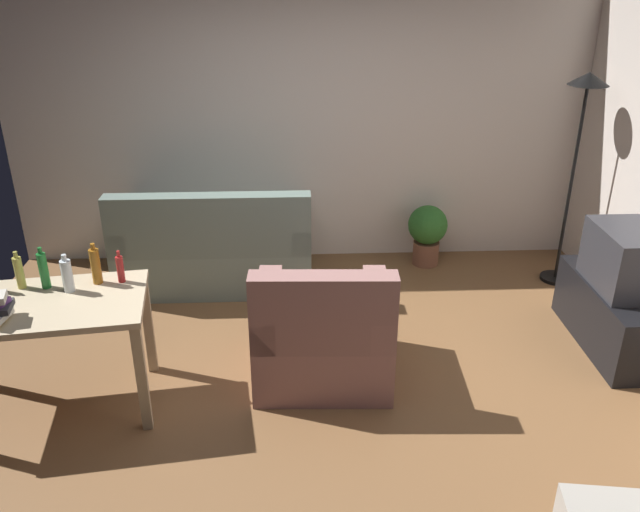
# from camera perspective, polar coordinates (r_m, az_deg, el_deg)

# --- Properties ---
(ground_plane) EXTENTS (5.20, 4.40, 0.02)m
(ground_plane) POSITION_cam_1_polar(r_m,az_deg,el_deg) (4.46, -1.01, -11.68)
(ground_plane) COLOR brown
(wall_rear) EXTENTS (5.20, 0.10, 2.70)m
(wall_rear) POSITION_cam_1_polar(r_m,az_deg,el_deg) (5.92, -1.75, 12.30)
(wall_rear) COLOR silver
(wall_rear) RESTS_ON ground_plane
(couch) EXTENTS (1.65, 0.84, 0.92)m
(couch) POSITION_cam_1_polar(r_m,az_deg,el_deg) (5.71, -9.16, 0.43)
(couch) COLOR slate
(couch) RESTS_ON ground_plane
(tv_stand) EXTENTS (0.44, 1.10, 0.48)m
(tv_stand) POSITION_cam_1_polar(r_m,az_deg,el_deg) (5.25, 24.28, -4.78)
(tv_stand) COLOR black
(tv_stand) RESTS_ON ground_plane
(tv) EXTENTS (0.41, 0.60, 0.44)m
(tv) POSITION_cam_1_polar(r_m,az_deg,el_deg) (5.05, 25.22, -0.24)
(tv) COLOR #2D2D33
(tv) RESTS_ON tv_stand
(torchiere_lamp) EXTENTS (0.32, 0.32, 1.81)m
(torchiere_lamp) POSITION_cam_1_polar(r_m,az_deg,el_deg) (5.73, 21.91, 10.78)
(torchiere_lamp) COLOR black
(torchiere_lamp) RESTS_ON ground_plane
(desk) EXTENTS (1.28, 0.85, 0.76)m
(desk) POSITION_cam_1_polar(r_m,az_deg,el_deg) (4.28, -22.96, -5.04)
(desk) COLOR #C6B28E
(desk) RESTS_ON ground_plane
(potted_plant) EXTENTS (0.36, 0.36, 0.57)m
(potted_plant) POSITION_cam_1_polar(r_m,az_deg,el_deg) (6.07, 9.37, 2.18)
(potted_plant) COLOR brown
(potted_plant) RESTS_ON ground_plane
(armchair) EXTENTS (0.94, 0.88, 0.92)m
(armchair) POSITION_cam_1_polar(r_m,az_deg,el_deg) (4.39, 0.25, -7.03)
(armchair) COLOR #996B66
(armchair) RESTS_ON ground_plane
(bottle_squat) EXTENTS (0.05, 0.05, 0.25)m
(bottle_squat) POSITION_cam_1_polar(r_m,az_deg,el_deg) (4.42, -24.83, -1.29)
(bottle_squat) COLOR #BCB24C
(bottle_squat) RESTS_ON desk
(bottle_green) EXTENTS (0.06, 0.06, 0.27)m
(bottle_green) POSITION_cam_1_polar(r_m,az_deg,el_deg) (4.35, -23.03, -1.14)
(bottle_green) COLOR #1E722D
(bottle_green) RESTS_ON desk
(bottle_clear) EXTENTS (0.07, 0.07, 0.25)m
(bottle_clear) POSITION_cam_1_polar(r_m,az_deg,el_deg) (4.26, -21.25, -1.58)
(bottle_clear) COLOR silver
(bottle_clear) RESTS_ON desk
(bottle_amber) EXTENTS (0.06, 0.06, 0.27)m
(bottle_amber) POSITION_cam_1_polar(r_m,az_deg,el_deg) (4.30, -19.04, -0.81)
(bottle_amber) COLOR #9E6019
(bottle_amber) RESTS_ON desk
(bottle_red) EXTENTS (0.05, 0.05, 0.21)m
(bottle_red) POSITION_cam_1_polar(r_m,az_deg,el_deg) (4.28, -17.07, -1.06)
(bottle_red) COLOR #AD2323
(bottle_red) RESTS_ON desk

